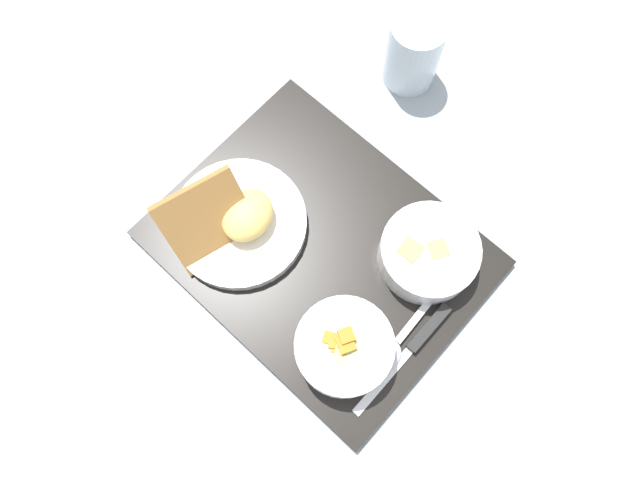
# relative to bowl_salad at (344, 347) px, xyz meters

# --- Properties ---
(ground_plane) EXTENTS (4.00, 4.00, 0.00)m
(ground_plane) POSITION_rel_bowl_salad_xyz_m (0.12, -0.07, -0.04)
(ground_plane) COLOR #99A3AD
(serving_tray) EXTENTS (0.42, 0.34, 0.01)m
(serving_tray) POSITION_rel_bowl_salad_xyz_m (0.12, -0.07, -0.04)
(serving_tray) COLOR black
(serving_tray) RESTS_ON ground_plane
(bowl_salad) EXTENTS (0.12, 0.12, 0.06)m
(bowl_salad) POSITION_rel_bowl_salad_xyz_m (0.00, 0.00, 0.00)
(bowl_salad) COLOR white
(bowl_salad) RESTS_ON serving_tray
(bowl_soup) EXTENTS (0.12, 0.12, 0.05)m
(bowl_soup) POSITION_rel_bowl_salad_xyz_m (0.01, -0.16, -0.00)
(bowl_soup) COLOR white
(bowl_soup) RESTS_ON serving_tray
(plate_main) EXTENTS (0.17, 0.18, 0.09)m
(plate_main) POSITION_rel_bowl_salad_xyz_m (0.21, -0.01, -0.01)
(plate_main) COLOR white
(plate_main) RESTS_ON serving_tray
(knife) EXTENTS (0.03, 0.17, 0.01)m
(knife) POSITION_rel_bowl_salad_xyz_m (-0.05, -0.08, -0.02)
(knife) COLOR silver
(knife) RESTS_ON serving_tray
(spoon) EXTENTS (0.04, 0.14, 0.01)m
(spoon) POSITION_rel_bowl_salad_xyz_m (-0.04, -0.05, -0.02)
(spoon) COLOR silver
(spoon) RESTS_ON serving_tray
(glass_water) EXTENTS (0.08, 0.08, 0.11)m
(glass_water) POSITION_rel_bowl_salad_xyz_m (0.23, -0.34, 0.00)
(glass_water) COLOR silver
(glass_water) RESTS_ON ground_plane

